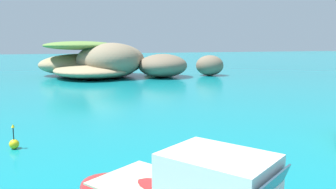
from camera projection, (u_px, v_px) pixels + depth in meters
name	position (u px, v px, depth m)	size (l,w,h in m)	color
islet_large	(100.00, 62.00, 63.15)	(22.91, 23.81, 6.44)	#9E8966
islet_small	(171.00, 66.00, 63.49)	(18.97, 18.91, 4.16)	#756651
channel_buoy	(14.00, 143.00, 20.00)	(0.56, 0.56, 1.48)	yellow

